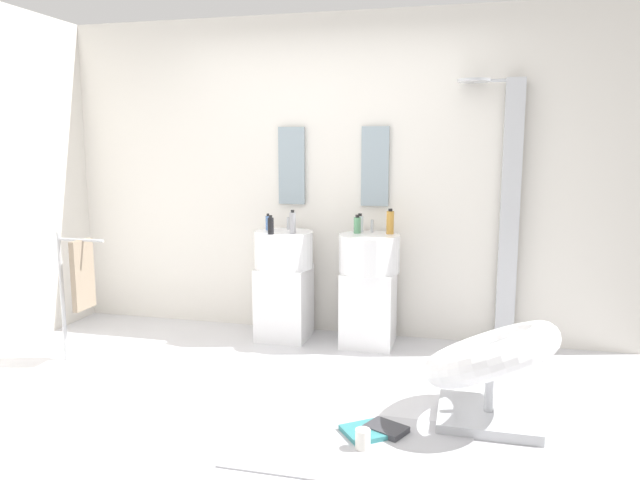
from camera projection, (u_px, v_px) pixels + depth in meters
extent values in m
cube|color=silver|center=(273.00, 414.00, 3.55)|extent=(4.80, 3.60, 0.04)
cube|color=silver|center=(335.00, 177.00, 4.93)|extent=(4.80, 0.10, 2.60)
cube|color=white|center=(284.00, 303.00, 4.87)|extent=(0.40, 0.40, 0.59)
cylinder|color=white|center=(284.00, 249.00, 4.80)|extent=(0.47, 0.47, 0.29)
cylinder|color=#B7BABF|center=(288.00, 223.00, 4.90)|extent=(0.02, 0.02, 0.10)
cube|color=white|center=(368.00, 308.00, 4.71)|extent=(0.40, 0.40, 0.59)
cylinder|color=white|center=(369.00, 253.00, 4.64)|extent=(0.47, 0.47, 0.29)
cylinder|color=#B7BABF|center=(372.00, 226.00, 4.73)|extent=(0.02, 0.02, 0.10)
cube|color=#8C9EA8|center=(292.00, 166.00, 4.93)|extent=(0.22, 0.03, 0.63)
cube|color=#8C9EA8|center=(375.00, 166.00, 4.77)|extent=(0.22, 0.03, 0.63)
cube|color=#B7BABF|center=(509.00, 217.00, 4.53)|extent=(0.14, 0.08, 2.05)
cylinder|color=#B7BABF|center=(495.00, 80.00, 4.39)|extent=(0.30, 0.02, 0.02)
cylinder|color=#B7BABF|center=(474.00, 81.00, 4.39)|extent=(0.24, 0.24, 0.02)
cube|color=#B7BABF|center=(488.00, 416.00, 3.42)|extent=(0.56, 0.50, 0.06)
cylinder|color=#B7BABF|center=(489.00, 388.00, 3.39)|extent=(0.05, 0.05, 0.34)
torus|color=white|center=(491.00, 354.00, 3.36)|extent=(1.04, 1.03, 0.49)
cylinder|color=#B7BABF|center=(62.00, 297.00, 4.33)|extent=(0.03, 0.03, 0.95)
cylinder|color=#B7BABF|center=(80.00, 240.00, 4.22)|extent=(0.36, 0.02, 0.02)
cube|color=gray|center=(83.00, 275.00, 4.25)|extent=(0.04, 0.22, 0.50)
cube|color=#B2B2B7|center=(353.00, 445.00, 3.14)|extent=(1.23, 0.75, 0.01)
cube|color=#38383D|center=(386.00, 429.00, 3.27)|extent=(0.26, 0.23, 0.03)
cube|color=teal|center=(366.00, 432.00, 3.25)|extent=(0.32, 0.32, 0.03)
cylinder|color=white|center=(363.00, 439.00, 3.09)|extent=(0.08, 0.08, 0.10)
cylinder|color=#4C72B7|center=(268.00, 223.00, 4.85)|extent=(0.04, 0.04, 0.12)
cylinder|color=black|center=(268.00, 215.00, 4.84)|extent=(0.02, 0.02, 0.02)
cylinder|color=#59996B|center=(357.00, 225.00, 4.68)|extent=(0.05, 0.05, 0.13)
cylinder|color=black|center=(357.00, 216.00, 4.67)|extent=(0.03, 0.03, 0.02)
cylinder|color=#99999E|center=(293.00, 223.00, 4.66)|extent=(0.05, 0.05, 0.17)
cylinder|color=black|center=(292.00, 211.00, 4.64)|extent=(0.03, 0.03, 0.02)
cylinder|color=silver|center=(360.00, 224.00, 4.74)|extent=(0.06, 0.06, 0.13)
cylinder|color=black|center=(360.00, 215.00, 4.73)|extent=(0.03, 0.03, 0.02)
cylinder|color=black|center=(271.00, 226.00, 4.63)|extent=(0.05, 0.05, 0.13)
cylinder|color=black|center=(271.00, 216.00, 4.61)|extent=(0.03, 0.03, 0.02)
cylinder|color=#C68C38|center=(390.00, 223.00, 4.64)|extent=(0.06, 0.06, 0.18)
cylinder|color=black|center=(390.00, 210.00, 4.63)|extent=(0.03, 0.03, 0.02)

